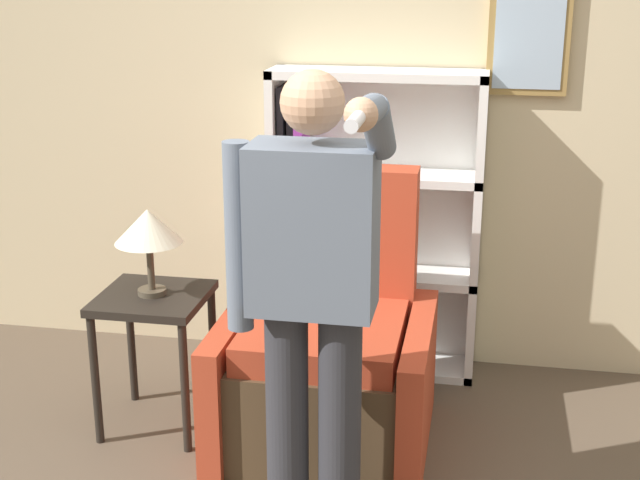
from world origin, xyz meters
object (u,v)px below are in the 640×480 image
(table_lamp, at_px, (148,229))
(armchair, at_px, (328,358))
(side_table, at_px, (154,318))
(bookcase, at_px, (358,228))
(person_standing, at_px, (312,288))

(table_lamp, bearing_deg, armchair, 4.33)
(armchair, relative_size, side_table, 1.83)
(bookcase, xyz_separation_m, armchair, (-0.02, -0.72, -0.37))
(bookcase, xyz_separation_m, table_lamp, (-0.78, -0.78, 0.19))
(side_table, distance_m, table_lamp, 0.40)
(side_table, bearing_deg, bookcase, 45.17)
(bookcase, relative_size, armchair, 1.32)
(bookcase, height_order, armchair, bookcase)
(armchair, height_order, person_standing, person_standing)
(bookcase, bearing_deg, table_lamp, -134.83)
(person_standing, height_order, side_table, person_standing)
(armchair, bearing_deg, side_table, -175.67)
(bookcase, distance_m, person_standing, 1.46)
(bookcase, distance_m, table_lamp, 1.12)
(person_standing, bearing_deg, table_lamp, 141.34)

